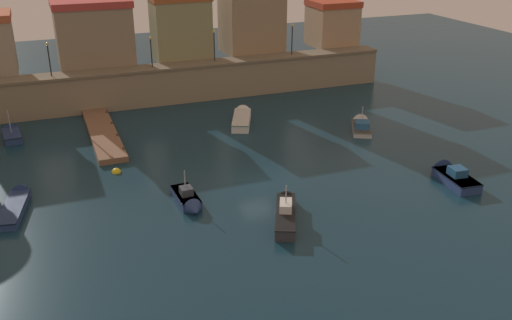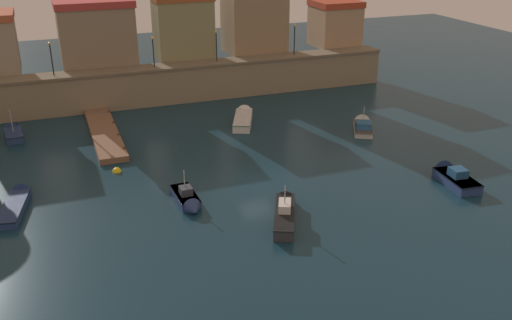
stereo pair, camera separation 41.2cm
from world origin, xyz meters
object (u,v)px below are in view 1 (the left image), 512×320
(quay_lamp_1, at_px, (151,46))
(quay_lamp_2, at_px, (214,40))
(moored_boat_0, at_px, (188,200))
(moored_boat_3, at_px, (286,209))
(quay_lamp_3, at_px, (292,34))
(moored_boat_6, at_px, (242,117))
(mooring_buoy_0, at_px, (116,172))
(quay_lamp_0, at_px, (48,53))
(moored_boat_5, at_px, (11,134))
(moored_boat_4, at_px, (361,125))
(moored_boat_2, at_px, (17,201))
(moored_boat_1, at_px, (450,174))

(quay_lamp_1, bearing_deg, quay_lamp_2, 0.00)
(moored_boat_0, height_order, moored_boat_3, moored_boat_3)
(quay_lamp_2, relative_size, quay_lamp_3, 0.97)
(quay_lamp_1, distance_m, moored_boat_6, 12.33)
(quay_lamp_1, height_order, mooring_buoy_0, quay_lamp_1)
(quay_lamp_0, distance_m, moored_boat_5, 8.97)
(moored_boat_5, bearing_deg, moored_boat_4, -112.21)
(moored_boat_2, xyz_separation_m, mooring_buoy_0, (7.18, 3.08, -0.29))
(moored_boat_2, bearing_deg, moored_boat_0, -100.18)
(quay_lamp_0, distance_m, moored_boat_0, 25.56)
(moored_boat_0, xyz_separation_m, moored_boat_4, (19.12, 9.24, -0.04))
(moored_boat_1, distance_m, moored_boat_4, 12.37)
(moored_boat_3, distance_m, moored_boat_5, 28.03)
(quay_lamp_0, relative_size, moored_boat_3, 0.51)
(quay_lamp_3, distance_m, moored_boat_2, 35.91)
(moored_boat_3, bearing_deg, quay_lamp_3, -0.30)
(moored_boat_0, xyz_separation_m, moored_boat_6, (9.38, 15.16, 0.04))
(moored_boat_1, bearing_deg, mooring_buoy_0, 71.48)
(quay_lamp_1, height_order, moored_boat_4, quay_lamp_1)
(moored_boat_2, relative_size, moored_boat_3, 1.03)
(moored_boat_4, bearing_deg, quay_lamp_3, 30.22)
(moored_boat_2, bearing_deg, quay_lamp_1, -24.17)
(moored_boat_0, xyz_separation_m, moored_boat_3, (5.62, -3.81, 0.10))
(quay_lamp_0, xyz_separation_m, moored_boat_2, (-3.73, -19.59, -5.84))
(quay_lamp_0, bearing_deg, moored_boat_4, -28.88)
(moored_boat_0, xyz_separation_m, moored_boat_5, (-11.49, 18.38, -0.01))
(moored_boat_5, relative_size, moored_boat_6, 0.63)
(quay_lamp_2, height_order, mooring_buoy_0, quay_lamp_2)
(mooring_buoy_0, bearing_deg, quay_lamp_1, 68.53)
(moored_boat_2, height_order, mooring_buoy_0, moored_boat_2)
(moored_boat_0, bearing_deg, quay_lamp_1, 172.00)
(quay_lamp_2, relative_size, moored_boat_0, 0.78)
(quay_lamp_0, height_order, moored_boat_0, quay_lamp_0)
(quay_lamp_1, distance_m, moored_boat_3, 28.33)
(quay_lamp_2, relative_size, moored_boat_1, 0.66)
(quay_lamp_2, distance_m, mooring_buoy_0, 22.05)
(quay_lamp_0, bearing_deg, moored_boat_0, -72.96)
(quay_lamp_1, xyz_separation_m, moored_boat_2, (-13.67, -19.59, -5.76))
(quay_lamp_1, relative_size, moored_boat_6, 0.47)
(moored_boat_5, xyz_separation_m, mooring_buoy_0, (7.64, -11.09, -0.36))
(mooring_buoy_0, bearing_deg, quay_lamp_2, 51.25)
(quay_lamp_3, xyz_separation_m, moored_boat_5, (-29.97, -5.42, -5.86))
(quay_lamp_1, height_order, moored_boat_2, quay_lamp_1)
(quay_lamp_0, height_order, mooring_buoy_0, quay_lamp_0)
(moored_boat_2, distance_m, mooring_buoy_0, 7.82)
(moored_boat_0, distance_m, mooring_buoy_0, 8.26)
(moored_boat_5, height_order, mooring_buoy_0, moored_boat_5)
(quay_lamp_1, distance_m, moored_boat_5, 16.17)
(moored_boat_0, height_order, moored_boat_2, moored_boat_0)
(moored_boat_6, bearing_deg, moored_boat_1, -128.29)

